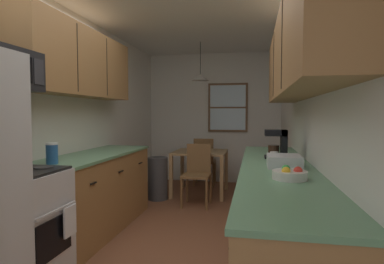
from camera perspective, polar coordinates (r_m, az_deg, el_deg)
ground_plane at (r=4.04m, az=-1.00°, el=-16.36°), size 12.00×12.00×0.00m
wall_left at (r=4.30m, az=-18.93°, el=2.00°), size 0.10×9.00×2.55m
wall_right at (r=3.76m, az=19.53°, el=1.86°), size 0.10×9.00×2.55m
wall_back at (r=6.42m, az=3.93°, el=2.49°), size 4.40×0.10×2.55m
ceiling_slab at (r=4.00m, az=-1.03°, el=21.22°), size 4.40×9.00×0.08m
stove_range at (r=2.91m, az=-28.71°, el=-14.79°), size 0.66×0.60×1.10m
counter_left at (r=3.93m, az=-16.73°, el=-10.18°), size 0.64×1.92×0.90m
upper_cabinets_left at (r=3.90m, az=-19.29°, el=11.51°), size 0.33×2.00×0.75m
counter_right at (r=3.01m, az=14.90°, el=-14.27°), size 0.64×3.29×0.90m
upper_cabinets_right at (r=2.88m, az=18.22°, el=12.92°), size 0.33×2.97×0.69m
dining_table at (r=5.41m, az=1.48°, el=-4.63°), size 0.86×0.86×0.73m
dining_chair_near at (r=4.80m, az=0.97°, el=-7.03°), size 0.41×0.41×0.90m
dining_chair_far at (r=6.05m, az=2.19°, el=-4.91°), size 0.41×0.41×0.90m
pendant_light at (r=5.39m, az=1.50°, el=9.72°), size 0.29×0.29×0.64m
back_window at (r=6.32m, az=6.40°, el=4.35°), size 0.77×0.05×0.95m
trash_bin at (r=5.15m, az=-6.13°, el=-8.22°), size 0.31×0.31×0.67m
storage_canister at (r=3.16m, az=-23.70°, el=-3.52°), size 0.11×0.11×0.19m
dish_towel at (r=2.81m, az=-20.94°, el=-14.59°), size 0.02×0.16×0.24m
coffee_maker at (r=3.37m, az=15.19°, el=-1.98°), size 0.22×0.18×0.29m
mug_by_coffeemaker at (r=3.14m, az=14.47°, el=-4.28°), size 0.11×0.08×0.09m
fruit_bowl at (r=2.32m, az=17.04°, el=-7.18°), size 0.24×0.24×0.09m
dish_rack at (r=2.85m, az=16.09°, el=-5.00°), size 0.28×0.34×0.10m
table_serving_bowl at (r=5.34m, az=1.93°, el=-3.17°), size 0.21×0.21×0.06m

